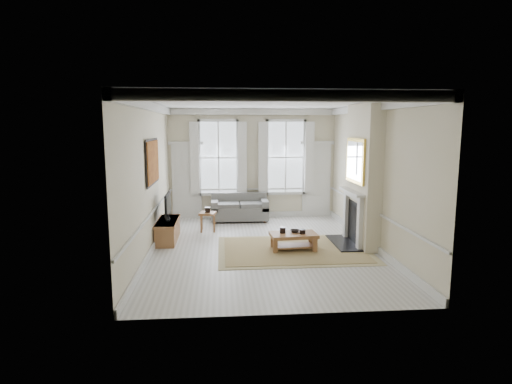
{
  "coord_description": "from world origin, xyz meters",
  "views": [
    {
      "loc": [
        -0.98,
        -9.75,
        2.86
      ],
      "look_at": [
        -0.12,
        0.68,
        1.25
      ],
      "focal_mm": 30.0,
      "sensor_mm": 36.0,
      "label": 1
    }
  ],
  "objects": [
    {
      "name": "side_table",
      "position": [
        -1.36,
        1.83,
        0.42
      ],
      "size": [
        0.5,
        0.5,
        0.53
      ],
      "rotation": [
        0.0,
        0.0,
        -0.18
      ],
      "color": "brown",
      "rests_on": "floor"
    },
    {
      "name": "back_wall",
      "position": [
        0.0,
        3.6,
        1.7
      ],
      "size": [
        5.2,
        0.0,
        5.2
      ],
      "primitive_type": "plane",
      "rotation": [
        1.57,
        0.0,
        0.0
      ],
      "color": "beige",
      "rests_on": "floor"
    },
    {
      "name": "sofa",
      "position": [
        -0.43,
        3.11,
        0.35
      ],
      "size": [
        1.72,
        0.84,
        0.83
      ],
      "color": "slate",
      "rests_on": "floor"
    },
    {
      "name": "ceramic_pot_a",
      "position": [
        0.43,
        -0.15,
        0.47
      ],
      "size": [
        0.14,
        0.14,
        0.14
      ],
      "primitive_type": "cylinder",
      "color": "black",
      "rests_on": "coffee_table"
    },
    {
      "name": "window_right",
      "position": [
        1.05,
        3.55,
        1.9
      ],
      "size": [
        1.26,
        0.2,
        2.2
      ],
      "primitive_type": null,
      "color": "#B2BCC6",
      "rests_on": "back_wall"
    },
    {
      "name": "ceiling",
      "position": [
        0.0,
        0.0,
        3.4
      ],
      "size": [
        7.2,
        7.2,
        0.0
      ],
      "primitive_type": "plane",
      "rotation": [
        3.14,
        0.0,
        0.0
      ],
      "color": "white",
      "rests_on": "back_wall"
    },
    {
      "name": "hearth",
      "position": [
        2.0,
        0.2,
        0.03
      ],
      "size": [
        0.55,
        1.5,
        0.05
      ],
      "primitive_type": "cube",
      "color": "black",
      "rests_on": "floor"
    },
    {
      "name": "chimney_breast",
      "position": [
        2.43,
        0.2,
        1.7
      ],
      "size": [
        0.35,
        1.7,
        3.38
      ],
      "primitive_type": "cube",
      "color": "beige",
      "rests_on": "floor"
    },
    {
      "name": "painting",
      "position": [
        -2.56,
        0.3,
        2.05
      ],
      "size": [
        0.05,
        1.66,
        1.06
      ],
      "primitive_type": "cube",
      "color": "#AE641D",
      "rests_on": "left_wall"
    },
    {
      "name": "right_wall",
      "position": [
        2.6,
        0.0,
        1.7
      ],
      "size": [
        0.0,
        7.2,
        7.2
      ],
      "primitive_type": "plane",
      "rotation": [
        1.57,
        0.0,
        -1.57
      ],
      "color": "beige",
      "rests_on": "floor"
    },
    {
      "name": "door_left",
      "position": [
        -2.05,
        3.56,
        1.15
      ],
      "size": [
        0.9,
        0.08,
        2.3
      ],
      "primitive_type": "cube",
      "color": "silver",
      "rests_on": "floor"
    },
    {
      "name": "window_left",
      "position": [
        -1.05,
        3.55,
        1.9
      ],
      "size": [
        1.26,
        0.2,
        2.2
      ],
      "primitive_type": null,
      "color": "#B2BCC6",
      "rests_on": "back_wall"
    },
    {
      "name": "tv",
      "position": [
        -2.32,
        0.9,
        0.92
      ],
      "size": [
        0.08,
        0.9,
        0.68
      ],
      "color": "black",
      "rests_on": "tv_stand"
    },
    {
      "name": "left_wall",
      "position": [
        -2.6,
        0.0,
        1.7
      ],
      "size": [
        0.0,
        7.2,
        7.2
      ],
      "primitive_type": "plane",
      "rotation": [
        1.57,
        0.0,
        1.57
      ],
      "color": "beige",
      "rests_on": "floor"
    },
    {
      "name": "floor",
      "position": [
        0.0,
        0.0,
        0.0
      ],
      "size": [
        7.2,
        7.2,
        0.0
      ],
      "primitive_type": "plane",
      "color": "#B7B5AD",
      "rests_on": "ground"
    },
    {
      "name": "mirror",
      "position": [
        2.21,
        0.2,
        2.05
      ],
      "size": [
        0.06,
        1.26,
        1.06
      ],
      "primitive_type": "cube",
      "color": "gold",
      "rests_on": "chimney_breast"
    },
    {
      "name": "tv_stand",
      "position": [
        -2.34,
        0.9,
        0.26
      ],
      "size": [
        0.47,
        1.47,
        0.53
      ],
      "primitive_type": "cube",
      "color": "brown",
      "rests_on": "floor"
    },
    {
      "name": "door_right",
      "position": [
        2.05,
        3.56,
        1.15
      ],
      "size": [
        0.9,
        0.08,
        2.3
      ],
      "primitive_type": "cube",
      "color": "silver",
      "rests_on": "floor"
    },
    {
      "name": "coffee_table",
      "position": [
        0.68,
        -0.2,
        0.32
      ],
      "size": [
        1.12,
        0.71,
        0.4
      ],
      "rotation": [
        0.0,
        0.0,
        0.07
      ],
      "color": "brown",
      "rests_on": "rug"
    },
    {
      "name": "ceramic_pot_b",
      "position": [
        0.88,
        -0.25,
        0.45
      ],
      "size": [
        0.14,
        0.14,
        0.1
      ],
      "primitive_type": "cylinder",
      "color": "black",
      "rests_on": "coffee_table"
    },
    {
      "name": "fireplace",
      "position": [
        2.2,
        0.2,
        0.73
      ],
      "size": [
        0.21,
        1.45,
        1.33
      ],
      "color": "silver",
      "rests_on": "floor"
    },
    {
      "name": "bowl",
      "position": [
        0.73,
        -0.1,
        0.43
      ],
      "size": [
        0.28,
        0.28,
        0.06
      ],
      "primitive_type": "imported",
      "rotation": [
        0.0,
        0.0,
        -0.21
      ],
      "color": "black",
      "rests_on": "coffee_table"
    },
    {
      "name": "rug",
      "position": [
        0.68,
        -0.2,
        0.01
      ],
      "size": [
        3.5,
        2.6,
        0.02
      ],
      "primitive_type": "cube",
      "color": "#A18B53",
      "rests_on": "floor"
    }
  ]
}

